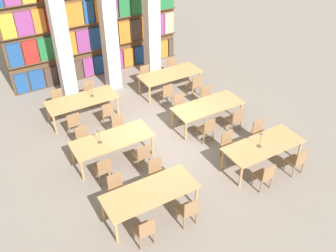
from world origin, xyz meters
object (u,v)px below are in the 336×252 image
Objects in this scene: chair_10 at (142,155)px; reading_table_5 at (170,75)px; chair_21 at (146,76)px; chair_22 at (195,85)px; chair_11 at (120,128)px; reading_table_3 at (208,107)px; pillar_right at (151,4)px; chair_8 at (104,169)px; reading_table_4 at (82,101)px; chair_4 at (265,175)px; chair_16 at (73,123)px; desk_lamp_0 at (261,137)px; chair_18 at (107,112)px; chair_20 at (166,93)px; chair_7 at (260,132)px; pillar_center at (107,12)px; chair_9 at (84,139)px; reading_table_1 at (263,146)px; chair_12 at (207,129)px; chair_6 at (297,160)px; chair_3 at (157,173)px; chair_14 at (235,119)px; chair_1 at (117,188)px; chair_15 at (207,98)px; desk_lamp_2 at (91,88)px; chair_5 at (229,144)px; chair_13 at (181,106)px; chair_19 at (90,92)px; pillar_left at (58,21)px; reading_table_0 at (150,193)px; reading_table_2 at (112,141)px; chair_2 at (188,210)px; desk_lamp_1 at (99,134)px; chair_0 at (145,230)px; chair_17 at (59,101)px.

chair_10 is 4.53m from reading_table_5.
chair_21 is 1.99m from chair_22.
chair_11 reaches higher than reading_table_3.
chair_11 is (-2.98, -3.30, -2.53)m from pillar_right.
pillar_right reaches higher than chair_8.
reading_table_4 is at bearing 79.70° from chair_8.
chair_16 is at bearing 126.10° from chair_4.
reading_table_5 is at bearing 49.11° from chair_10.
desk_lamp_0 is 0.58× the size of chair_18.
chair_20 is at bearing -154.98° from chair_11.
chair_7 is 1.00× the size of chair_22.
pillar_center is at bearing -66.92° from chair_7.
pillar_center is 4.80m from chair_9.
chair_12 is (-0.72, 1.74, -0.22)m from reading_table_1.
chair_6 is at bearing -33.57° from chair_10.
chair_6 and chair_16 have the same top height.
chair_10 is (1.18, -1.55, 0.00)m from chair_9.
chair_6 is 5.40m from chair_11.
chair_9 is at bearing -162.77° from chair_20.
chair_3 is 3.57m from chair_14.
chair_11 and chair_21 have the same top height.
pillar_center is 3.63m from chair_18.
chair_1 is 4.82m from chair_7.
chair_15 is 4.06m from desk_lamp_2.
chair_5 is 1.00× the size of chair_7.
chair_6 is 4.28m from chair_13.
chair_13 is at bearing -144.36° from chair_1.
chair_13 is 3.40m from chair_19.
chair_10 is 1.00× the size of chair_16.
chair_4 is (3.00, -7.28, -2.53)m from pillar_left.
reading_table_0 is 2.42m from reading_table_2.
chair_2 is (0.56, -7.27, -2.53)m from pillar_left.
chair_11 is at bearing 90.01° from chair_19.
desk_lamp_1 is 2.09m from chair_18.
chair_21 is (2.91, 3.42, -0.22)m from reading_table_2.
chair_15 is (4.00, -3.21, -2.53)m from pillar_left.
reading_table_3 is (4.07, 3.29, 0.22)m from chair_0.
pillar_center is at bearing 105.80° from reading_table_1.
desk_lamp_0 is 1.06× the size of desk_lamp_2.
chair_7 is at bearing 10.25° from reading_table_0.
chair_1 is at bearing -134.94° from chair_20.
desk_lamp_0 is 0.58× the size of chair_12.
chair_20 is (3.52, -1.46, 0.00)m from chair_17.
chair_16 is (-0.63, -2.30, -2.53)m from pillar_left.
chair_14 and chair_17 have the same top height.
desk_lamp_2 is at bearing 121.61° from desk_lamp_0.
chair_6 is 1.00× the size of chair_7.
chair_5 and chair_9 have the same top height.
pillar_right is at bearing -117.40° from chair_3.
chair_1 is at bearing 169.04° from desk_lamp_0.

